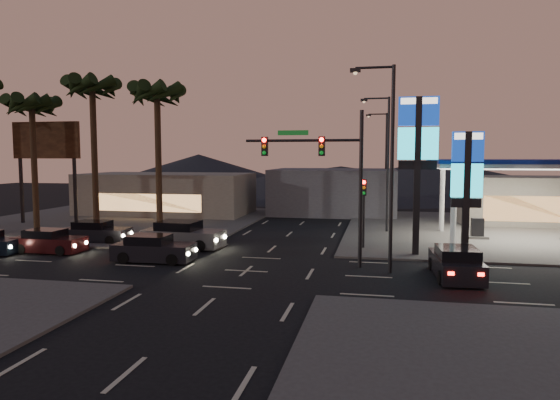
% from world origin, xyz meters
% --- Properties ---
extents(ground, '(140.00, 140.00, 0.00)m').
position_xyz_m(ground, '(0.00, 0.00, 0.00)').
color(ground, black).
rests_on(ground, ground).
extents(corner_lot_ne, '(24.00, 24.00, 0.12)m').
position_xyz_m(corner_lot_ne, '(16.00, 16.00, 0.06)').
color(corner_lot_ne, '#47443F').
rests_on(corner_lot_ne, ground).
extents(corner_lot_nw, '(24.00, 24.00, 0.12)m').
position_xyz_m(corner_lot_nw, '(-16.00, 16.00, 0.06)').
color(corner_lot_nw, '#47443F').
rests_on(corner_lot_nw, ground).
extents(gas_station, '(12.20, 8.20, 5.47)m').
position_xyz_m(gas_station, '(16.00, 12.00, 5.08)').
color(gas_station, silver).
rests_on(gas_station, ground).
extents(convenience_store, '(10.00, 6.00, 4.00)m').
position_xyz_m(convenience_store, '(18.00, 21.00, 2.00)').
color(convenience_store, '#726B5B').
rests_on(convenience_store, ground).
extents(pylon_sign_tall, '(2.20, 0.35, 9.00)m').
position_xyz_m(pylon_sign_tall, '(8.50, 5.50, 6.39)').
color(pylon_sign_tall, black).
rests_on(pylon_sign_tall, ground).
extents(pylon_sign_short, '(1.60, 0.35, 7.00)m').
position_xyz_m(pylon_sign_short, '(11.00, 4.50, 4.66)').
color(pylon_sign_short, black).
rests_on(pylon_sign_short, ground).
extents(traffic_signal_mast, '(6.10, 0.39, 8.00)m').
position_xyz_m(traffic_signal_mast, '(3.76, 1.99, 5.23)').
color(traffic_signal_mast, black).
rests_on(traffic_signal_mast, ground).
extents(pedestal_signal, '(0.32, 0.39, 4.30)m').
position_xyz_m(pedestal_signal, '(5.50, 6.98, 2.92)').
color(pedestal_signal, black).
rests_on(pedestal_signal, ground).
extents(streetlight_near, '(2.14, 0.25, 10.00)m').
position_xyz_m(streetlight_near, '(6.79, 1.00, 5.72)').
color(streetlight_near, black).
rests_on(streetlight_near, ground).
extents(streetlight_mid, '(2.14, 0.25, 10.00)m').
position_xyz_m(streetlight_mid, '(6.79, 14.00, 5.72)').
color(streetlight_mid, black).
rests_on(streetlight_mid, ground).
extents(streetlight_far, '(2.14, 0.25, 10.00)m').
position_xyz_m(streetlight_far, '(6.79, 28.00, 5.72)').
color(streetlight_far, black).
rests_on(streetlight_far, ground).
extents(palm_a, '(4.41, 4.41, 10.86)m').
position_xyz_m(palm_a, '(-9.00, 9.50, 9.43)').
color(palm_a, black).
rests_on(palm_a, ground).
extents(palm_b, '(4.41, 4.41, 11.46)m').
position_xyz_m(palm_b, '(-14.00, 9.50, 9.97)').
color(palm_b, black).
rests_on(palm_b, ground).
extents(palm_c, '(4.41, 4.41, 10.26)m').
position_xyz_m(palm_c, '(-19.00, 9.50, 8.88)').
color(palm_c, black).
rests_on(palm_c, ground).
extents(billboard, '(6.00, 0.30, 8.50)m').
position_xyz_m(billboard, '(-20.50, 13.00, 6.33)').
color(billboard, black).
rests_on(billboard, ground).
extents(building_far_west, '(16.00, 8.00, 4.00)m').
position_xyz_m(building_far_west, '(-14.00, 22.00, 2.00)').
color(building_far_west, '#726B5B').
rests_on(building_far_west, ground).
extents(building_far_mid, '(12.00, 9.00, 4.40)m').
position_xyz_m(building_far_mid, '(2.00, 26.00, 2.20)').
color(building_far_mid, '#4C4C51').
rests_on(building_far_mid, ground).
extents(hill_left, '(40.00, 40.00, 6.00)m').
position_xyz_m(hill_left, '(-25.00, 60.00, 3.00)').
color(hill_left, black).
rests_on(hill_left, ground).
extents(hill_right, '(50.00, 50.00, 5.00)m').
position_xyz_m(hill_right, '(15.00, 60.00, 2.50)').
color(hill_right, black).
rests_on(hill_right, ground).
extents(hill_center, '(60.00, 60.00, 4.00)m').
position_xyz_m(hill_center, '(0.00, 60.00, 2.00)').
color(hill_center, black).
rests_on(hill_center, ground).
extents(car_lane_a_front, '(4.46, 1.96, 1.44)m').
position_xyz_m(car_lane_a_front, '(-5.57, 1.25, 0.67)').
color(car_lane_a_front, black).
rests_on(car_lane_a_front, ground).
extents(car_lane_a_mid, '(4.25, 1.86, 1.37)m').
position_xyz_m(car_lane_a_mid, '(-12.76, 2.37, 0.64)').
color(car_lane_a_mid, black).
rests_on(car_lane_a_mid, ground).
extents(car_lane_b_front, '(5.20, 2.47, 1.65)m').
position_xyz_m(car_lane_b_front, '(-5.58, 5.39, 0.77)').
color(car_lane_b_front, '#59595B').
rests_on(car_lane_b_front, ground).
extents(car_lane_b_mid, '(4.45, 2.00, 1.43)m').
position_xyz_m(car_lane_b_mid, '(-11.89, 5.98, 0.66)').
color(car_lane_b_mid, black).
rests_on(car_lane_b_mid, ground).
extents(suv_station, '(2.13, 4.58, 1.50)m').
position_xyz_m(suv_station, '(10.00, 0.55, 0.70)').
color(suv_station, black).
rests_on(suv_station, ground).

